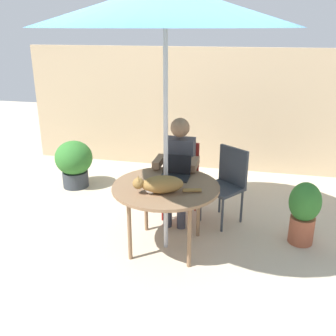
% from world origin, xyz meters
% --- Properties ---
extents(ground_plane, '(14.00, 14.00, 0.00)m').
position_xyz_m(ground_plane, '(0.00, 0.00, 0.00)').
color(ground_plane, '#BCAD93').
extents(fence_back, '(5.69, 0.08, 1.90)m').
position_xyz_m(fence_back, '(0.00, 2.51, 0.95)').
color(fence_back, tan).
rests_on(fence_back, ground).
extents(patio_table, '(1.08, 1.08, 0.70)m').
position_xyz_m(patio_table, '(0.00, 0.00, 0.65)').
color(patio_table, brown).
rests_on(patio_table, ground).
extents(patio_umbrella, '(2.32, 2.32, 2.53)m').
position_xyz_m(patio_umbrella, '(0.00, 0.00, 2.35)').
color(patio_umbrella, '#B7B7BC').
rests_on(patio_umbrella, ground).
extents(chair_occupied, '(0.40, 0.40, 0.88)m').
position_xyz_m(chair_occupied, '(0.00, 0.82, 0.52)').
color(chair_occupied, maroon).
rests_on(chair_occupied, ground).
extents(chair_empty, '(0.56, 0.56, 0.88)m').
position_xyz_m(chair_empty, '(0.56, 0.76, 0.52)').
color(chair_empty, '#33383F').
rests_on(chair_empty, ground).
extents(person_seated, '(0.48, 0.48, 1.22)m').
position_xyz_m(person_seated, '(0.00, 0.66, 0.69)').
color(person_seated, '#3F3F47').
rests_on(person_seated, ground).
extents(laptop, '(0.30, 0.26, 0.21)m').
position_xyz_m(laptop, '(0.05, 0.27, 0.77)').
color(laptop, black).
rests_on(laptop, patio_table).
extents(cat, '(0.64, 0.31, 0.17)m').
position_xyz_m(cat, '(-0.02, -0.18, 0.79)').
color(cat, olive).
rests_on(cat, patio_table).
extents(potted_plant_near_fence, '(0.53, 0.53, 0.68)m').
position_xyz_m(potted_plant_near_fence, '(-1.64, 1.30, 0.38)').
color(potted_plant_near_fence, '#33383D').
rests_on(potted_plant_near_fence, ground).
extents(potted_plant_by_chair, '(0.33, 0.33, 0.69)m').
position_xyz_m(potted_plant_by_chair, '(1.39, 0.41, 0.38)').
color(potted_plant_by_chair, '#9E5138').
rests_on(potted_plant_by_chair, ground).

